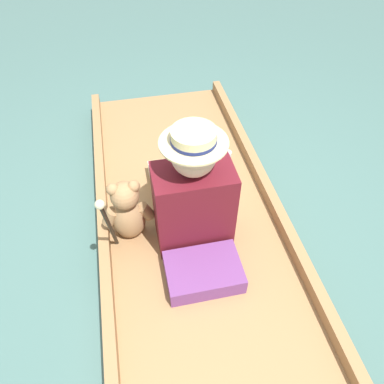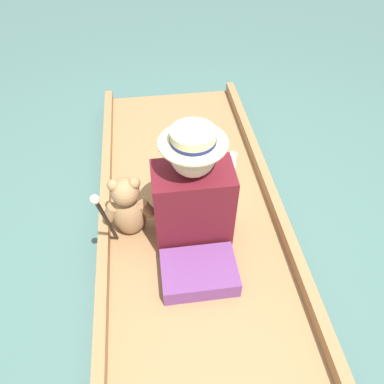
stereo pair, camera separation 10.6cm
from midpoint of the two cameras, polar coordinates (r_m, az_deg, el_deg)
ground_plane at (r=2.41m, az=-0.94°, el=-7.86°), size 16.00×16.00×0.00m
punt_boat at (r=2.36m, az=-0.96°, el=-6.85°), size 1.14×3.14×0.21m
seat_cushion at (r=2.08m, az=0.26°, el=-12.13°), size 0.41×0.29×0.11m
seated_person at (r=2.11m, az=-1.67°, el=-0.26°), size 0.43×0.78×0.79m
teddy_bear at (r=2.18m, az=-11.15°, el=-3.00°), size 0.31×0.18×0.44m
wine_glass at (r=2.55m, az=4.14°, el=4.51°), size 0.09×0.09×0.22m
walking_cane at (r=1.89m, az=-14.27°, el=-4.59°), size 0.04×0.32×0.68m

